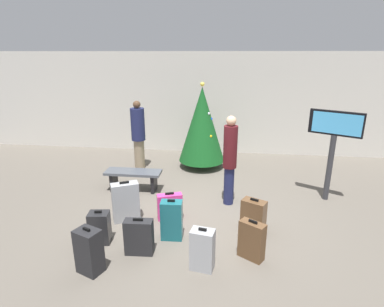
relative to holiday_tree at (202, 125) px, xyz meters
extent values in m
plane|color=#665E54|center=(0.20, -2.78, -1.22)|extent=(16.00, 16.00, 0.00)
cube|color=beige|center=(0.20, 1.53, 0.35)|extent=(16.00, 0.20, 3.14)
cylinder|color=#4C3319|center=(0.00, 0.00, -1.12)|extent=(0.12, 0.12, 0.20)
cone|color=#14511E|center=(0.00, 0.00, 0.00)|extent=(1.27, 1.27, 2.04)
sphere|color=#F2D84C|center=(0.00, 0.00, 1.08)|extent=(0.12, 0.12, 0.12)
sphere|color=yellow|center=(0.26, -0.27, -0.25)|extent=(0.08, 0.08, 0.08)
sphere|color=blue|center=(0.25, -0.03, 0.17)|extent=(0.08, 0.08, 0.08)
sphere|color=silver|center=(0.18, -0.10, 0.32)|extent=(0.08, 0.08, 0.08)
cylinder|color=#333338|center=(2.91, -1.72, -0.49)|extent=(0.12, 0.12, 1.46)
cube|color=black|center=(2.91, -1.72, 0.49)|extent=(0.97, 0.57, 0.51)
cube|color=#4CB2F2|center=(2.91, -1.76, 0.49)|extent=(0.85, 0.46, 0.43)
cube|color=#4C5159|center=(-1.44, -1.77, -0.77)|extent=(1.29, 0.44, 0.06)
cube|color=black|center=(-1.92, -1.77, -1.01)|extent=(0.08, 0.35, 0.42)
cube|color=black|center=(-0.95, -1.77, -1.01)|extent=(0.08, 0.35, 0.42)
cylinder|color=gray|center=(-1.71, -0.30, -0.82)|extent=(0.28, 0.28, 0.82)
cylinder|color=#1E234C|center=(-1.71, -0.30, 0.03)|extent=(0.51, 0.51, 0.87)
sphere|color=brown|center=(-1.71, -0.30, 0.56)|extent=(0.20, 0.20, 0.20)
cylinder|color=#1E234C|center=(0.77, -2.18, -0.81)|extent=(0.21, 0.21, 0.82)
cylinder|color=#4C1419|center=(0.77, -2.18, 0.04)|extent=(0.38, 0.38, 0.88)
sphere|color=tan|center=(0.77, -2.18, 0.58)|extent=(0.20, 0.20, 0.20)
cube|color=#232326|center=(-1.37, -3.90, -0.94)|extent=(0.37, 0.30, 0.56)
cube|color=black|center=(-1.37, -3.90, -0.65)|extent=(0.12, 0.05, 0.04)
cube|color=#19606B|center=(-0.19, -3.64, -0.87)|extent=(0.37, 0.24, 0.70)
cube|color=black|center=(-0.19, -3.64, -0.50)|extent=(0.13, 0.04, 0.04)
cube|color=brown|center=(1.23, -3.20, -0.93)|extent=(0.48, 0.40, 0.59)
cube|color=black|center=(1.23, -3.20, -0.62)|extent=(0.15, 0.09, 0.04)
cube|color=#232326|center=(-0.63, -4.12, -0.93)|extent=(0.46, 0.22, 0.59)
cube|color=black|center=(-0.63, -4.12, -0.62)|extent=(0.16, 0.04, 0.04)
cube|color=#232326|center=(-1.22, -4.64, -0.88)|extent=(0.43, 0.38, 0.69)
cube|color=black|center=(-1.22, -4.64, -0.52)|extent=(0.13, 0.08, 0.04)
cube|color=#9EA0A5|center=(-1.17, -3.12, -0.84)|extent=(0.55, 0.42, 0.76)
cube|color=black|center=(-1.17, -3.12, -0.44)|extent=(0.17, 0.11, 0.04)
cube|color=#9EA0A5|center=(0.41, -4.37, -0.90)|extent=(0.38, 0.28, 0.64)
cube|color=black|center=(0.41, -4.37, -0.56)|extent=(0.12, 0.05, 0.04)
cube|color=brown|center=(1.15, -4.03, -0.91)|extent=(0.43, 0.37, 0.62)
cube|color=black|center=(1.15, -4.03, -0.58)|extent=(0.13, 0.10, 0.04)
cube|color=#E5388C|center=(-0.35, -2.97, -0.97)|extent=(0.51, 0.32, 0.51)
cube|color=black|center=(-0.35, -2.97, -0.69)|extent=(0.17, 0.08, 0.04)
camera|label=1|loc=(0.73, -8.29, 1.87)|focal=29.13mm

